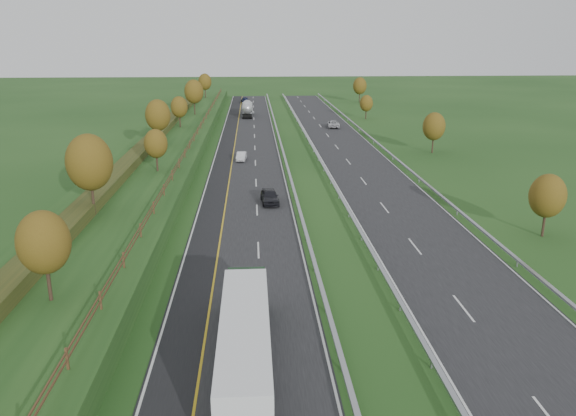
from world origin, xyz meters
name	(u,v)px	position (x,y,z in m)	size (l,w,h in m)	color
ground	(303,168)	(8.00, 55.00, 0.00)	(400.00, 400.00, 0.00)	#1D4217
near_carriageway	(247,162)	(0.00, 60.00, 0.02)	(10.50, 200.00, 0.04)	black
far_carriageway	(355,160)	(16.50, 60.00, 0.02)	(10.50, 200.00, 0.04)	black
hard_shoulder	(222,162)	(-3.75, 60.00, 0.02)	(3.00, 200.00, 0.04)	black
lane_markings	(289,161)	(6.40, 59.88, 0.05)	(26.75, 200.00, 0.01)	silver
embankment_left	(160,156)	(-13.00, 60.00, 1.00)	(12.00, 200.00, 2.00)	#1D4217
hedge_left	(145,146)	(-15.00, 60.00, 2.55)	(2.20, 180.00, 1.10)	#2D3817
fence_left	(189,145)	(-8.50, 59.59, 2.73)	(0.12, 189.06, 1.20)	#422B19
median_barrier_near	(285,157)	(5.70, 60.00, 0.61)	(0.32, 200.00, 0.71)	#92959A
median_barrier_far	(318,157)	(10.80, 60.00, 0.61)	(0.32, 200.00, 0.71)	#92959A
outer_barrier_far	(393,156)	(22.30, 60.00, 0.62)	(0.32, 200.00, 0.71)	#92959A
trees_left	(156,124)	(-12.64, 56.63, 6.37)	(6.64, 164.30, 7.66)	#2D2116
trees_far	(396,109)	(29.80, 89.21, 4.25)	(8.45, 118.60, 7.12)	#2D2116
box_lorry	(245,339)	(0.34, 3.84, 2.33)	(2.58, 16.28, 4.06)	black
road_tanker	(247,108)	(-0.25, 111.84, 1.86)	(2.40, 11.22, 3.46)	silver
car_dark_near	(270,196)	(2.71, 37.60, 0.84)	(1.88, 4.67, 1.59)	black
car_silver_mid	(241,156)	(-0.84, 60.91, 0.68)	(1.35, 3.87, 1.27)	silver
car_small_far	(245,100)	(-1.07, 139.54, 0.80)	(2.12, 5.20, 1.51)	#121739
car_oncoming	(333,124)	(17.72, 92.68, 0.77)	(2.43, 5.28, 1.47)	silver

